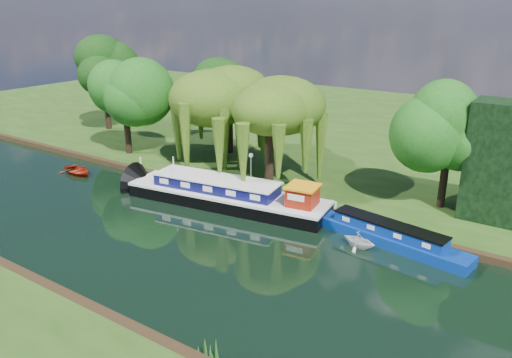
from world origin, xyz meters
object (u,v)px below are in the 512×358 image
Objects in this scene: narrowboat at (388,236)px; white_cruiser at (359,247)px; dutch_barge at (228,195)px; red_dinghy at (78,174)px.

narrowboat is 2.05m from white_cruiser.
dutch_barge is 12.19m from narrowboat.
red_dinghy is at bearing 178.13° from dutch_barge.
dutch_barge reaches higher than red_dinghy.
white_cruiser is (-1.33, -1.47, -0.55)m from narrowboat.
narrowboat reaches higher than red_dinghy.
narrowboat is 27.78m from red_dinghy.
dutch_barge is 7.46× the size of white_cruiser.
narrowboat is 4.97× the size of white_cruiser.
white_cruiser is at bearing -12.69° from dutch_barge.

